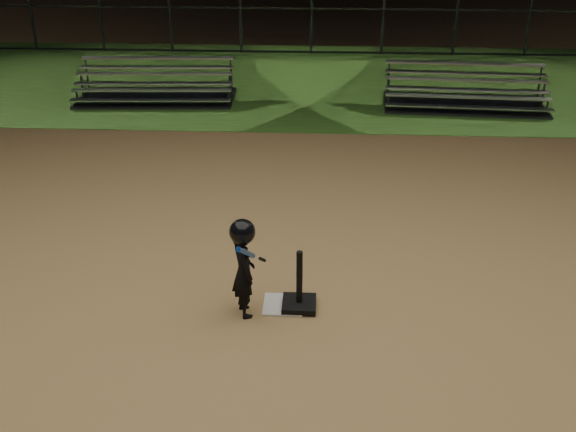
# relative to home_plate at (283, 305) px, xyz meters

# --- Properties ---
(ground) EXTENTS (80.00, 80.00, 0.00)m
(ground) POSITION_rel_home_plate_xyz_m (0.00, 0.00, -0.01)
(ground) COLOR #A37D49
(ground) RESTS_ON ground
(grass_strip) EXTENTS (60.00, 8.00, 0.01)m
(grass_strip) POSITION_rel_home_plate_xyz_m (0.00, 10.00, -0.01)
(grass_strip) COLOR #315F1E
(grass_strip) RESTS_ON ground
(home_plate) EXTENTS (0.45, 0.45, 0.02)m
(home_plate) POSITION_rel_home_plate_xyz_m (0.00, 0.00, 0.00)
(home_plate) COLOR beige
(home_plate) RESTS_ON ground
(batting_tee) EXTENTS (0.38, 0.38, 0.70)m
(batting_tee) POSITION_rel_home_plate_xyz_m (0.18, -0.03, 0.13)
(batting_tee) COLOR black
(batting_tee) RESTS_ON home_plate
(child_batter) EXTENTS (0.43, 0.63, 1.16)m
(child_batter) POSITION_rel_home_plate_xyz_m (-0.42, -0.17, 0.60)
(child_batter) COLOR black
(child_batter) RESTS_ON ground
(bleacher_left) EXTENTS (3.51, 1.85, 0.84)m
(bleacher_left) POSITION_rel_home_plate_xyz_m (-3.34, 8.13, 0.16)
(bleacher_left) COLOR silver
(bleacher_left) RESTS_ON ground
(bleacher_right) EXTENTS (3.51, 1.87, 0.84)m
(bleacher_right) POSITION_rel_home_plate_xyz_m (3.44, 7.98, 0.16)
(bleacher_right) COLOR #BABBC0
(bleacher_right) RESTS_ON ground
(backstop_fence) EXTENTS (20.08, 0.08, 2.50)m
(backstop_fence) POSITION_rel_home_plate_xyz_m (0.00, 13.00, 1.24)
(backstop_fence) COLOR #38383D
(backstop_fence) RESTS_ON ground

